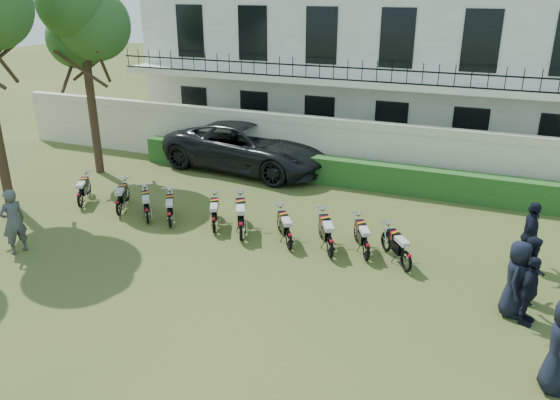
{
  "coord_description": "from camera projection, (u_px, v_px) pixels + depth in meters",
  "views": [
    {
      "loc": [
        5.48,
        -11.44,
        6.93
      ],
      "look_at": [
        -0.05,
        2.1,
        1.18
      ],
      "focal_mm": 35.0,
      "sensor_mm": 36.0,
      "label": 1
    }
  ],
  "objects": [
    {
      "name": "suv",
      "position": [
        249.0,
        146.0,
        21.84
      ],
      "size": [
        7.14,
        3.91,
        1.9
      ],
      "primitive_type": "imported",
      "rotation": [
        0.0,
        0.0,
        1.46
      ],
      "color": "black",
      "rests_on": "ground"
    },
    {
      "name": "officer_3",
      "position": [
        516.0,
        279.0,
        12.06
      ],
      "size": [
        0.71,
        0.96,
        1.8
      ],
      "primitive_type": "imported",
      "rotation": [
        0.0,
        0.0,
        1.41
      ],
      "color": "black",
      "rests_on": "ground"
    },
    {
      "name": "hedge",
      "position": [
        359.0,
        174.0,
        19.99
      ],
      "size": [
        18.0,
        0.6,
        1.0
      ],
      "primitive_type": "cube",
      "color": "#1F4719",
      "rests_on": "ground"
    },
    {
      "name": "officer_2",
      "position": [
        529.0,
        291.0,
        11.77
      ],
      "size": [
        0.64,
        1.01,
        1.61
      ],
      "primitive_type": "imported",
      "rotation": [
        0.0,
        0.0,
        1.29
      ],
      "color": "black",
      "rests_on": "ground"
    },
    {
      "name": "motorcycle_4",
      "position": [
        214.0,
        220.0,
        16.22
      ],
      "size": [
        0.88,
        1.61,
        0.96
      ],
      "rotation": [
        0.0,
        0.0,
        0.46
      ],
      "color": "black",
      "rests_on": "ground"
    },
    {
      "name": "tree_west_near",
      "position": [
        82.0,
        17.0,
        19.62
      ],
      "size": [
        3.4,
        3.2,
        7.9
      ],
      "color": "#473323",
      "rests_on": "ground"
    },
    {
      "name": "building",
      "position": [
        379.0,
        61.0,
        24.99
      ],
      "size": [
        20.4,
        9.6,
        7.4
      ],
      "color": "white",
      "rests_on": "ground"
    },
    {
      "name": "motorcycle_1",
      "position": [
        118.0,
        203.0,
        17.46
      ],
      "size": [
        0.86,
        1.63,
        0.96
      ],
      "rotation": [
        0.0,
        0.0,
        0.44
      ],
      "color": "black",
      "rests_on": "ground"
    },
    {
      "name": "motorcycle_5",
      "position": [
        241.0,
        225.0,
        15.71
      ],
      "size": [
        1.03,
        1.88,
        1.12
      ],
      "rotation": [
        0.0,
        0.0,
        0.46
      ],
      "color": "black",
      "rests_on": "ground"
    },
    {
      "name": "motorcycle_6",
      "position": [
        289.0,
        236.0,
        15.2
      ],
      "size": [
        1.07,
        1.52,
        0.97
      ],
      "rotation": [
        0.0,
        0.0,
        0.6
      ],
      "color": "black",
      "rests_on": "ground"
    },
    {
      "name": "officer_4",
      "position": [
        530.0,
        268.0,
        12.69
      ],
      "size": [
        0.75,
        0.89,
        1.61
      ],
      "primitive_type": "imported",
      "rotation": [
        0.0,
        0.0,
        1.77
      ],
      "color": "black",
      "rests_on": "ground"
    },
    {
      "name": "motorcycle_3",
      "position": [
        170.0,
        215.0,
        16.62
      ],
      "size": [
        0.94,
        1.5,
        0.92
      ],
      "rotation": [
        0.0,
        0.0,
        0.54
      ],
      "color": "black",
      "rests_on": "ground"
    },
    {
      "name": "motorcycle_9",
      "position": [
        407.0,
        256.0,
        14.02
      ],
      "size": [
        1.13,
        1.47,
        0.97
      ],
      "rotation": [
        0.0,
        0.0,
        0.64
      ],
      "color": "black",
      "rests_on": "ground"
    },
    {
      "name": "officer_5",
      "position": [
        530.0,
        236.0,
        14.08
      ],
      "size": [
        0.51,
        1.1,
        1.84
      ],
      "primitive_type": "imported",
      "rotation": [
        0.0,
        0.0,
        1.52
      ],
      "color": "black",
      "rests_on": "ground"
    },
    {
      "name": "motorcycle_2",
      "position": [
        147.0,
        211.0,
        16.89
      ],
      "size": [
        1.1,
        1.44,
        0.94
      ],
      "rotation": [
        0.0,
        0.0,
        0.64
      ],
      "color": "black",
      "rests_on": "ground"
    },
    {
      "name": "ground",
      "position": [
        252.0,
        269.0,
        14.32
      ],
      "size": [
        100.0,
        100.0,
        0.0
      ],
      "primitive_type": "plane",
      "color": "#3A4A1D",
      "rests_on": "ground"
    },
    {
      "name": "motorcycle_7",
      "position": [
        330.0,
        242.0,
        14.74
      ],
      "size": [
        1.01,
        1.72,
        1.04
      ],
      "rotation": [
        0.0,
        0.0,
        0.5
      ],
      "color": "black",
      "rests_on": "ground"
    },
    {
      "name": "motorcycle_0",
      "position": [
        80.0,
        196.0,
        18.1
      ],
      "size": [
        0.92,
        1.58,
        0.95
      ],
      "rotation": [
        0.0,
        0.0,
        0.49
      ],
      "color": "black",
      "rests_on": "ground"
    },
    {
      "name": "perimeter_wall",
      "position": [
        340.0,
        148.0,
        20.78
      ],
      "size": [
        30.0,
        0.35,
        2.3
      ],
      "color": "beige",
      "rests_on": "ground"
    },
    {
      "name": "inspector",
      "position": [
        13.0,
        221.0,
        14.9
      ],
      "size": [
        0.63,
        0.78,
        1.86
      ],
      "primitive_type": "imported",
      "rotation": [
        0.0,
        0.0,
        -1.89
      ],
      "color": "#545459",
      "rests_on": "ground"
    },
    {
      "name": "motorcycle_8",
      "position": [
        366.0,
        246.0,
        14.6
      ],
      "size": [
        0.9,
        1.63,
        0.97
      ],
      "rotation": [
        0.0,
        0.0,
        0.46
      ],
      "color": "black",
      "rests_on": "ground"
    }
  ]
}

